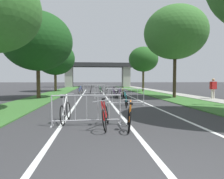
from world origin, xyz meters
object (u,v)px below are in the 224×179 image
Objects in this scene: tree_left_pine_far at (55,58)px; bicycle_green_6 at (101,91)px; bicycle_purple_10 at (114,94)px; bicycle_white_8 at (66,112)px; crowd_barrier_nearest at (87,110)px; tree_right_maple_mid at (175,33)px; crowd_barrier_third at (108,92)px; bicycle_black_2 at (91,90)px; tree_left_cypress_far at (38,41)px; bicycle_red_5 at (105,116)px; crowd_barrier_fourth at (94,89)px; bicycle_teal_7 at (126,100)px; crowd_barrier_second at (125,97)px; bicycle_purple_0 at (119,94)px; bicycle_yellow_9 at (123,93)px; bicycle_blue_3 at (80,91)px; tree_right_oak_near at (143,59)px; bicycle_orange_4 at (129,118)px; pedestrian_waiting at (213,87)px; bicycle_silver_1 at (106,91)px.

bicycle_green_6 is (6.00, -5.28, -4.16)m from tree_left_pine_far.
bicycle_white_8 is at bearing -114.67° from bicycle_purple_10.
crowd_barrier_nearest is 1.52× the size of bicycle_purple_10.
crowd_barrier_third is (-5.74, 0.41, -5.08)m from tree_right_maple_mid.
tree_left_cypress_far is at bearing 49.27° from bicycle_black_2.
bicycle_white_8 is at bearing -26.31° from bicycle_red_5.
crowd_barrier_fourth is 4.89m from bicycle_purple_10.
tree_right_maple_mid is 13.12m from crowd_barrier_nearest.
bicycle_teal_7 is at bearing -99.40° from bicycle_red_5.
crowd_barrier_second is at bearing -82.98° from crowd_barrier_third.
tree_left_pine_far is 21.84m from crowd_barrier_nearest.
bicycle_yellow_9 is (0.51, 1.00, -0.01)m from bicycle_purple_0.
crowd_barrier_nearest is at bearing -99.95° from bicycle_yellow_9.
tree_right_maple_mid is 8.94m from bicycle_teal_7.
bicycle_blue_3 reaches higher than bicycle_purple_10.
tree_right_oak_near reaches higher than bicycle_orange_4.
crowd_barrier_second is 5.07m from crowd_barrier_third.
bicycle_black_2 is at bearing 140.53° from tree_right_maple_mid.
crowd_barrier_third is 5.17m from crowd_barrier_fourth.
tree_right_oak_near is at bearing 37.61° from tree_left_cypress_far.
pedestrian_waiting is (10.87, -7.67, 0.65)m from bicycle_blue_3.
bicycle_green_6 is at bearing 94.30° from crowd_barrier_third.
bicycle_purple_0 is 7.50m from pedestrian_waiting.
crowd_barrier_fourth is 1.33× the size of bicycle_red_5.
bicycle_yellow_9 is (2.54, -4.52, -0.15)m from crowd_barrier_fourth.
bicycle_yellow_9 is at bearing 1.71° from tree_left_cypress_far.
bicycle_yellow_9 is at bearing 168.08° from tree_right_maple_mid.
crowd_barrier_nearest is 1.40× the size of pedestrian_waiting.
crowd_barrier_nearest is 1.34× the size of bicycle_black_2.
bicycle_blue_3 is at bearing 145.02° from tree_right_maple_mid.
tree_left_cypress_far is 4.19× the size of bicycle_blue_3.
crowd_barrier_nearest is 15.67m from bicycle_black_2.
bicycle_green_6 is (1.13, -0.03, -0.02)m from bicycle_black_2.
bicycle_green_6 is (5.47, 5.26, -4.41)m from tree_left_cypress_far.
tree_right_maple_mid is (12.16, -11.24, 1.07)m from tree_left_pine_far.
tree_left_cypress_far reaches higher than bicycle_teal_7.
tree_left_cypress_far reaches higher than bicycle_purple_0.
bicycle_silver_1 is 10.40m from pedestrian_waiting.
bicycle_purple_10 is at bearing 105.61° from bicycle_purple_0.
bicycle_white_8 is (-2.94, -4.48, -0.12)m from crowd_barrier_second.
tree_right_oak_near reaches higher than crowd_barrier_nearest.
pedestrian_waiting reaches higher than crowd_barrier_fourth.
tree_left_cypress_far is 10.56m from tree_left_pine_far.
pedestrian_waiting is at bearing -36.10° from tree_right_maple_mid.
crowd_barrier_third is 0.72m from bicycle_purple_10.
tree_right_oak_near is 2.52× the size of crowd_barrier_fourth.
tree_right_oak_near is 3.39× the size of bicycle_purple_0.
bicycle_orange_4 is at bearing -98.09° from crowd_barrier_second.
crowd_barrier_second is 8.08m from pedestrian_waiting.
bicycle_purple_0 reaches higher than bicycle_red_5.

